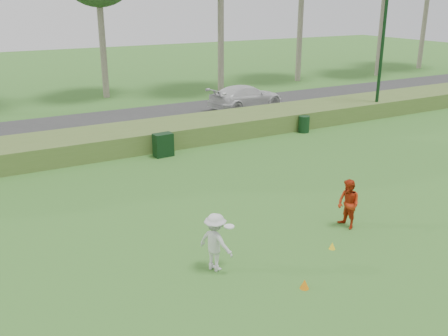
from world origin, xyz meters
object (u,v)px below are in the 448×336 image
player_white (215,242)px  cone_yellow (332,246)px  player_red (348,204)px  trash_bin (304,124)px  lamp_post (385,17)px  cone_orange (305,284)px  utility_cabinet (163,145)px  car_right (246,97)px

player_white → cone_yellow: size_ratio=7.69×
player_red → trash_bin: bearing=149.2°
lamp_post → player_white: size_ratio=5.27×
player_white → cone_yellow: (3.36, -0.63, -0.68)m
cone_orange → trash_bin: (9.01, 11.73, 0.30)m
cone_orange → utility_cabinet: (1.08, 11.45, 0.39)m
player_red → cone_orange: 3.89m
player_red → cone_yellow: player_red is taller
utility_cabinet → trash_bin: bearing=-1.6°
trash_bin → lamp_post: bearing=7.1°
trash_bin → car_right: bearing=87.6°
lamp_post → trash_bin: 7.80m
cone_yellow → utility_cabinet: utility_cabinet is taller
cone_orange → trash_bin: 14.80m
lamp_post → utility_cabinet: (-13.73, -1.01, -5.08)m
cone_yellow → trash_bin: trash_bin is taller
player_white → utility_cabinet: size_ratio=1.51×
cone_orange → car_right: (9.27, 17.91, 0.66)m
trash_bin → car_right: size_ratio=0.17×
cone_yellow → utility_cabinet: (-0.83, 10.24, 0.41)m
lamp_post → cone_orange: size_ratio=33.53×
player_white → cone_orange: bearing=-165.8°
trash_bin → player_red: bearing=-121.0°
car_right → utility_cabinet: bearing=120.3°
player_red → car_right: 16.94m
utility_cabinet → car_right: bearing=34.6°
player_white → cone_yellow: player_white is taller
player_white → cone_yellow: bearing=-124.6°
trash_bin → cone_yellow: bearing=-124.0°
player_white → trash_bin: 14.40m
cone_orange → utility_cabinet: utility_cabinet is taller
player_red → trash_bin: 11.26m
player_white → car_right: (10.72, 16.07, 0.00)m
player_white → trash_bin: (10.46, 9.89, -0.35)m
cone_yellow → car_right: (7.36, 16.70, 0.68)m
lamp_post → car_right: size_ratio=1.65×
lamp_post → utility_cabinet: 14.67m
cone_yellow → trash_bin: (7.10, 10.52, 0.33)m
player_white → trash_bin: size_ratio=1.82×
lamp_post → car_right: bearing=135.4°
lamp_post → player_red: 16.28m
cone_yellow → trash_bin: size_ratio=0.24×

